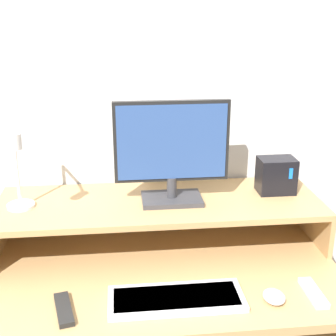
% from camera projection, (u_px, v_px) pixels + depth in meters
% --- Properties ---
extents(wall_back, '(6.00, 0.05, 2.50)m').
position_uv_depth(wall_back, '(153.00, 91.00, 1.83)').
color(wall_back, silver).
rests_on(wall_back, ground_plane).
extents(desk, '(1.20, 0.74, 0.72)m').
position_uv_depth(desk, '(164.00, 314.00, 1.69)').
color(desk, tan).
rests_on(desk, ground_plane).
extents(monitor_shelf, '(1.20, 0.40, 0.17)m').
position_uv_depth(monitor_shelf, '(159.00, 207.00, 1.74)').
color(monitor_shelf, tan).
rests_on(monitor_shelf, desk).
extents(monitor, '(0.41, 0.14, 0.37)m').
position_uv_depth(monitor, '(172.00, 151.00, 1.66)').
color(monitor, '#38383D').
rests_on(monitor, monitor_shelf).
extents(desk_lamp, '(0.11, 0.24, 0.32)m').
position_uv_depth(desk_lamp, '(17.00, 172.00, 1.56)').
color(desk_lamp, silver).
rests_on(desk_lamp, monitor_shelf).
extents(router_dock, '(0.14, 0.10, 0.14)m').
position_uv_depth(router_dock, '(276.00, 175.00, 1.79)').
color(router_dock, black).
rests_on(router_dock, monitor_shelf).
extents(keyboard, '(0.41, 0.16, 0.02)m').
position_uv_depth(keyboard, '(176.00, 299.00, 1.42)').
color(keyboard, silver).
rests_on(keyboard, desk).
extents(mouse, '(0.07, 0.08, 0.03)m').
position_uv_depth(mouse, '(274.00, 297.00, 1.42)').
color(mouse, silver).
rests_on(mouse, desk).
extents(remote_control, '(0.08, 0.16, 0.02)m').
position_uv_depth(remote_control, '(64.00, 309.00, 1.37)').
color(remote_control, black).
rests_on(remote_control, desk).
extents(remote_secondary, '(0.04, 0.15, 0.02)m').
position_uv_depth(remote_secondary, '(313.00, 293.00, 1.45)').
color(remote_secondary, white).
rests_on(remote_secondary, desk).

